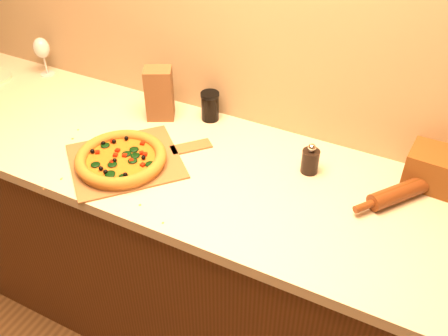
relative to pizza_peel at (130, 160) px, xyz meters
The scene contains 10 objects.
cabinet 0.57m from the pizza_peel, 18.08° to the left, with size 2.80×0.65×0.86m, color #43260E.
countertop 0.31m from the pizza_peel, 18.08° to the left, with size 2.84×0.68×0.04m, color beige.
pizza_peel is the anchor object (origin of this frame).
pizza 0.04m from the pizza_peel, 107.85° to the right, with size 0.31×0.31×0.04m.
bottle_cap 0.09m from the pizza_peel, behind, with size 0.03×0.03×0.01m, color black.
pepper_grinder 0.62m from the pizza_peel, 21.86° to the left, with size 0.06×0.06×0.11m.
rolling_pin 0.93m from the pizza_peel, 15.52° to the left, with size 0.26×0.35×0.06m.
wine_glass 0.80m from the pizza_peel, 152.98° to the left, with size 0.07×0.07×0.17m.
paper_bag 0.32m from the pizza_peel, 101.24° to the left, with size 0.10×0.08×0.21m, color brown.
dark_jar 0.39m from the pizza_peel, 71.66° to the left, with size 0.07×0.07×0.11m.
Camera 1 is at (0.62, 0.25, 1.96)m, focal length 40.00 mm.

